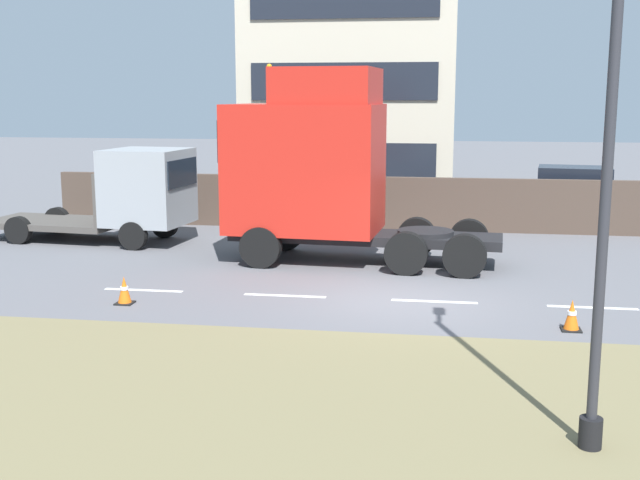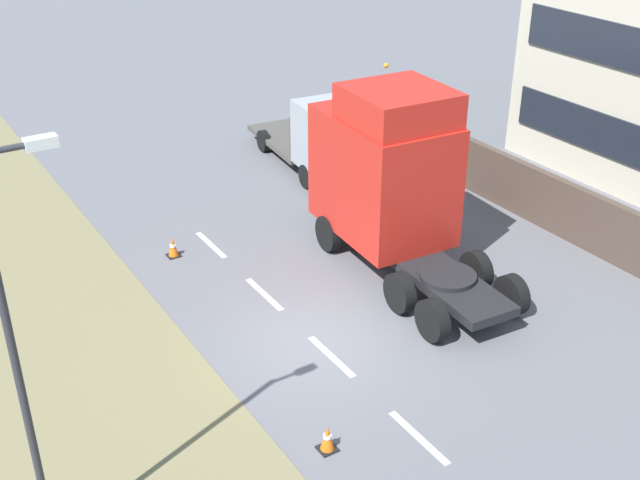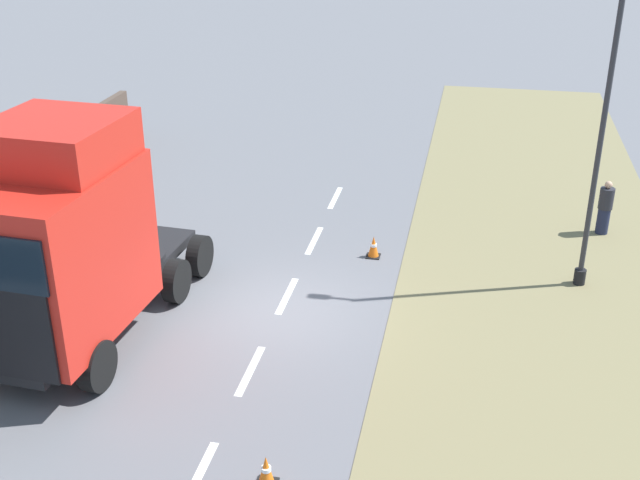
% 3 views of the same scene
% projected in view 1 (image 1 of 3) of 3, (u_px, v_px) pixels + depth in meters
% --- Properties ---
extents(ground_plane, '(120.00, 120.00, 0.00)m').
position_uv_depth(ground_plane, '(401.00, 300.00, 16.92)').
color(ground_plane, slate).
rests_on(ground_plane, ground).
extents(grass_verge, '(7.00, 44.00, 0.01)m').
position_uv_depth(grass_verge, '(377.00, 408.00, 11.09)').
color(grass_verge, olive).
rests_on(grass_verge, ground).
extents(lane_markings, '(0.16, 14.60, 0.00)m').
position_uv_depth(lane_markings, '(434.00, 301.00, 16.82)').
color(lane_markings, white).
rests_on(lane_markings, ground).
extents(boundary_wall, '(0.25, 24.00, 1.70)m').
position_uv_depth(boundary_wall, '(417.00, 204.00, 25.52)').
color(boundary_wall, '#4C3D33').
rests_on(boundary_wall, ground).
extents(building_block, '(10.74, 7.94, 10.89)m').
position_uv_depth(building_block, '(359.00, 80.00, 33.85)').
color(building_block, beige).
rests_on(building_block, ground).
extents(lorry_cab, '(3.10, 7.12, 5.08)m').
position_uv_depth(lorry_cab, '(315.00, 166.00, 20.57)').
color(lorry_cab, black).
rests_on(lorry_cab, ground).
extents(flatbed_truck, '(2.77, 6.34, 2.74)m').
position_uv_depth(flatbed_truck, '(133.00, 194.00, 23.24)').
color(flatbed_truck, '#999EA3').
rests_on(flatbed_truck, ground).
extents(parked_car, '(2.42, 4.43, 1.95)m').
position_uv_depth(parked_car, '(571.00, 197.00, 26.46)').
color(parked_car, navy).
rests_on(parked_car, ground).
extents(lamp_post, '(1.26, 0.28, 7.15)m').
position_uv_depth(lamp_post, '(605.00, 173.00, 9.31)').
color(lamp_post, black).
rests_on(lamp_post, ground).
extents(traffic_cone_lead, '(0.36, 0.36, 0.58)m').
position_uv_depth(traffic_cone_lead, '(124.00, 290.00, 16.59)').
color(traffic_cone_lead, black).
rests_on(traffic_cone_lead, ground).
extents(traffic_cone_trailing, '(0.36, 0.36, 0.58)m').
position_uv_depth(traffic_cone_trailing, '(572.00, 315.00, 14.71)').
color(traffic_cone_trailing, black).
rests_on(traffic_cone_trailing, ground).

